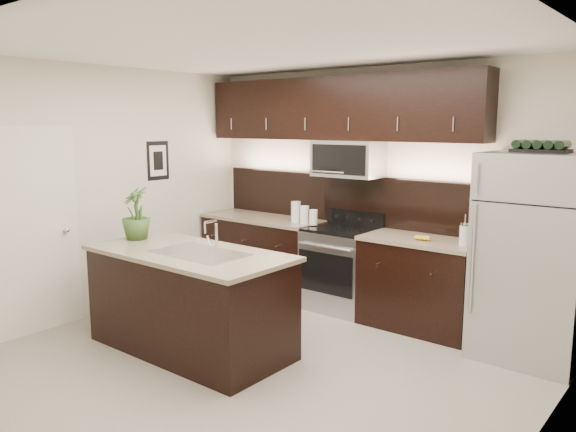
% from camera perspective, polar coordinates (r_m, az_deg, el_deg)
% --- Properties ---
extents(ground, '(4.50, 4.50, 0.00)m').
position_cam_1_polar(ground, '(5.12, -3.04, -14.65)').
color(ground, gray).
rests_on(ground, ground).
extents(room_walls, '(4.52, 4.02, 2.71)m').
position_cam_1_polar(room_walls, '(4.74, -4.52, 4.65)').
color(room_walls, beige).
rests_on(room_walls, ground).
extents(counter_run, '(3.51, 0.65, 0.94)m').
position_cam_1_polar(counter_run, '(6.49, 3.89, -5.05)').
color(counter_run, black).
rests_on(counter_run, ground).
extents(upper_fixtures, '(3.49, 0.40, 1.66)m').
position_cam_1_polar(upper_fixtures, '(6.40, 5.02, 9.83)').
color(upper_fixtures, black).
rests_on(upper_fixtures, counter_run).
extents(island, '(1.96, 0.96, 0.94)m').
position_cam_1_polar(island, '(5.31, -9.91, -8.44)').
color(island, black).
rests_on(island, ground).
extents(sink_faucet, '(0.84, 0.50, 0.28)m').
position_cam_1_polar(sink_faucet, '(5.08, -8.86, -3.56)').
color(sink_faucet, silver).
rests_on(sink_faucet, island).
extents(refrigerator, '(0.89, 0.80, 1.84)m').
position_cam_1_polar(refrigerator, '(5.40, 23.63, -3.86)').
color(refrigerator, '#B2B2B7').
rests_on(refrigerator, ground).
extents(wine_rack, '(0.45, 0.28, 0.11)m').
position_cam_1_polar(wine_rack, '(5.28, 24.32, 6.44)').
color(wine_rack, black).
rests_on(wine_rack, refrigerator).
extents(plant, '(0.35, 0.35, 0.52)m').
position_cam_1_polar(plant, '(5.78, -15.18, 0.26)').
color(plant, '#325220').
rests_on(plant, island).
extents(canisters, '(0.37, 0.12, 0.25)m').
position_cam_1_polar(canisters, '(6.51, 1.47, 0.21)').
color(canisters, silver).
rests_on(canisters, counter_run).
extents(french_press, '(0.10, 0.10, 0.29)m').
position_cam_1_polar(french_press, '(5.58, 17.50, -1.77)').
color(french_press, silver).
rests_on(french_press, counter_run).
extents(bananas, '(0.18, 0.15, 0.05)m').
position_cam_1_polar(bananas, '(5.74, 13.11, -2.10)').
color(bananas, gold).
rests_on(bananas, counter_run).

